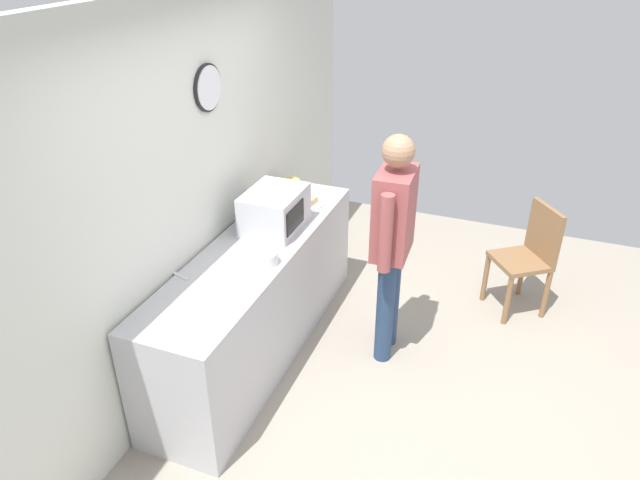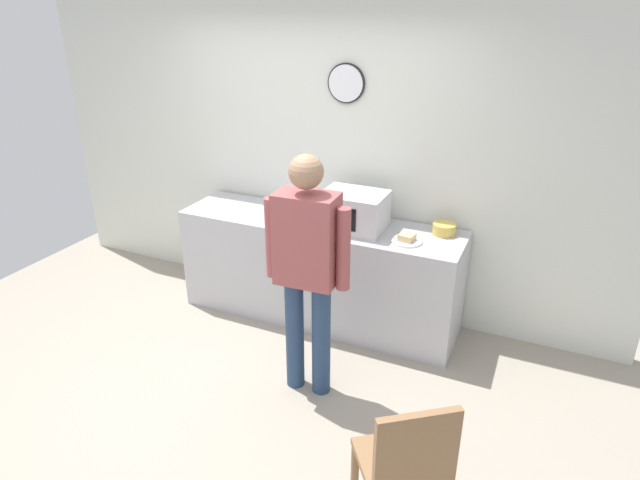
% 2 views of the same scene
% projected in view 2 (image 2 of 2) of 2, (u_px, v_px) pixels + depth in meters
% --- Properties ---
extents(ground_plane, '(6.00, 6.00, 0.00)m').
position_uv_depth(ground_plane, '(224.00, 391.00, 3.94)').
color(ground_plane, '#9E9384').
extents(back_wall, '(5.40, 0.13, 2.60)m').
position_uv_depth(back_wall, '(316.00, 160.00, 4.74)').
color(back_wall, silver).
rests_on(back_wall, ground_plane).
extents(kitchen_counter, '(2.39, 0.62, 0.90)m').
position_uv_depth(kitchen_counter, '(319.00, 270.00, 4.69)').
color(kitchen_counter, '#B7B7BC').
rests_on(kitchen_counter, ground_plane).
extents(microwave, '(0.50, 0.39, 0.30)m').
position_uv_depth(microwave, '(354.00, 211.00, 4.31)').
color(microwave, silver).
rests_on(microwave, kitchen_counter).
extents(sandwich_plate, '(0.24, 0.24, 0.07)m').
position_uv_depth(sandwich_plate, '(407.00, 239.00, 4.13)').
color(sandwich_plate, white).
rests_on(sandwich_plate, kitchen_counter).
extents(salad_bowl, '(0.17, 0.17, 0.09)m').
position_uv_depth(salad_bowl, '(290.00, 221.00, 4.41)').
color(salad_bowl, white).
rests_on(salad_bowl, kitchen_counter).
extents(cereal_bowl, '(0.18, 0.18, 0.09)m').
position_uv_depth(cereal_bowl, '(444.00, 229.00, 4.25)').
color(cereal_bowl, gold).
rests_on(cereal_bowl, kitchen_counter).
extents(fork_utensil, '(0.17, 0.06, 0.01)m').
position_uv_depth(fork_utensil, '(281.00, 209.00, 4.75)').
color(fork_utensil, silver).
rests_on(fork_utensil, kitchen_counter).
extents(spoon_utensil, '(0.07, 0.17, 0.01)m').
position_uv_depth(spoon_utensil, '(279.00, 201.00, 4.94)').
color(spoon_utensil, silver).
rests_on(spoon_utensil, kitchen_counter).
extents(person_standing, '(0.59, 0.26, 1.74)m').
position_uv_depth(person_standing, '(307.00, 261.00, 3.58)').
color(person_standing, navy).
rests_on(person_standing, ground_plane).
extents(wooden_chair, '(0.56, 0.56, 0.94)m').
position_uv_depth(wooden_chair, '(406.00, 467.00, 2.64)').
color(wooden_chair, olive).
rests_on(wooden_chair, ground_plane).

